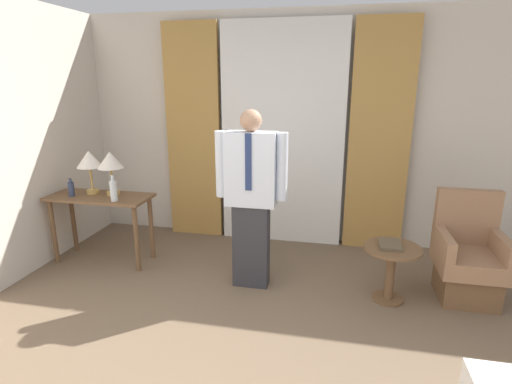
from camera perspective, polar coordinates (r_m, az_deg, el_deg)
name	(u,v)px	position (r m, az deg, el deg)	size (l,w,h in m)	color
wall_back	(284,130)	(4.83, 3.98, 8.81)	(10.00, 0.06, 2.70)	beige
curtain_sheer_center	(282,137)	(4.71, 3.74, 7.90)	(1.44, 0.06, 2.58)	white
curtain_drape_left	(193,134)	(4.98, -8.93, 8.17)	(0.67, 0.06, 2.58)	#B28442
curtain_drape_right	(379,139)	(4.69, 17.20, 7.19)	(0.67, 0.06, 2.58)	#B28442
desk	(101,208)	(4.60, -21.31, -2.12)	(1.09, 0.45, 0.74)	brown
table_lamp_left	(89,161)	(4.61, -22.71, 4.12)	(0.27, 0.27, 0.47)	tan
table_lamp_right	(110,162)	(4.47, -20.10, 4.07)	(0.27, 0.27, 0.47)	tan
bottle_near_edge	(113,190)	(4.29, -19.69, 0.22)	(0.07, 0.07, 0.27)	silver
bottle_by_lamp	(71,189)	(4.64, -24.90, 0.43)	(0.06, 0.06, 0.19)	#2D3851
person	(251,194)	(3.68, -0.71, -0.36)	(0.67, 0.22, 1.69)	#2D2D33
armchair	(468,261)	(4.14, 27.98, -8.64)	(0.55, 0.59, 0.97)	brown
side_table	(391,264)	(3.80, 18.73, -9.74)	(0.50, 0.50, 0.52)	brown
book	(390,245)	(3.73, 18.60, -7.14)	(0.19, 0.24, 0.03)	brown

